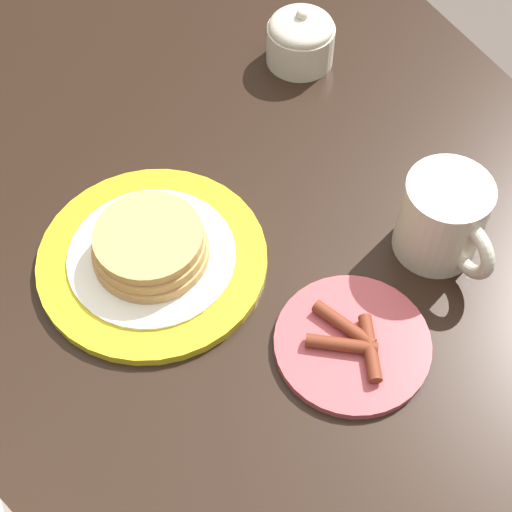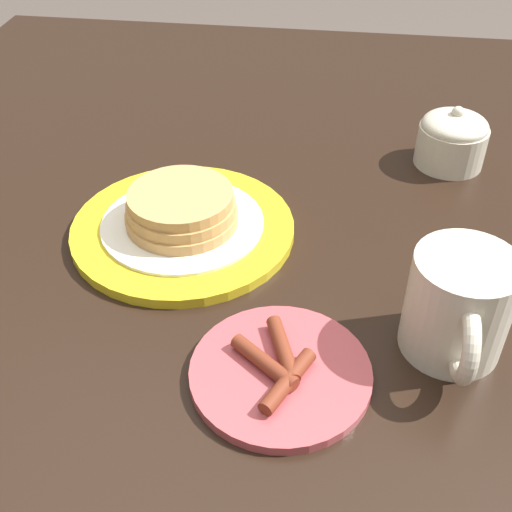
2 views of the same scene
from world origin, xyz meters
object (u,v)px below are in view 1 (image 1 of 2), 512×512
Objects in this scene: coffee_mug at (444,219)px; sugar_bowl at (301,38)px; side_plate_bacon at (352,343)px; pancake_plate at (151,254)px.

coffee_mug is 1.44× the size of sugar_bowl.
coffee_mug reaches higher than side_plate_bacon.
sugar_bowl is (-0.34, 0.03, -0.01)m from coffee_mug.
side_plate_bacon is at bearing 34.13° from pancake_plate.
sugar_bowl is at bearing 155.41° from side_plate_bacon.
side_plate_bacon is 0.17m from coffee_mug.
side_plate_bacon is 0.44m from sugar_bowl.
pancake_plate is 1.56× the size of side_plate_bacon.
sugar_bowl is at bearing 175.01° from coffee_mug.
pancake_plate reaches higher than side_plate_bacon.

